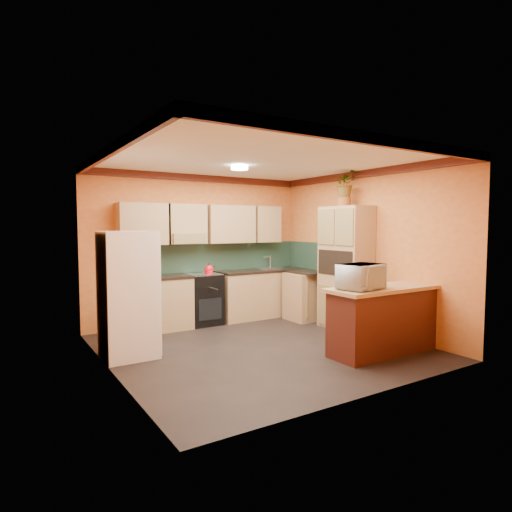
# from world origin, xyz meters

# --- Properties ---
(room_shell) EXTENTS (4.24, 4.24, 2.72)m
(room_shell) POSITION_xyz_m (0.02, 0.28, 2.09)
(room_shell) COLOR black
(room_shell) RESTS_ON ground
(base_cabinets_back) EXTENTS (3.65, 0.60, 0.88)m
(base_cabinets_back) POSITION_xyz_m (0.55, 1.80, 0.44)
(base_cabinets_back) COLOR tan
(base_cabinets_back) RESTS_ON ground
(countertop_back) EXTENTS (3.65, 0.62, 0.04)m
(countertop_back) POSITION_xyz_m (0.55, 1.80, 0.90)
(countertop_back) COLOR black
(countertop_back) RESTS_ON base_cabinets_back
(stove) EXTENTS (0.58, 0.58, 0.91)m
(stove) POSITION_xyz_m (-0.07, 1.80, 0.46)
(stove) COLOR black
(stove) RESTS_ON ground
(kettle) EXTENTS (0.19, 0.19, 0.18)m
(kettle) POSITION_xyz_m (0.03, 1.75, 1.00)
(kettle) COLOR red
(kettle) RESTS_ON stove
(sink) EXTENTS (0.48, 0.40, 0.03)m
(sink) POSITION_xyz_m (1.33, 1.80, 0.94)
(sink) COLOR silver
(sink) RESTS_ON countertop_back
(base_cabinets_right) EXTENTS (0.60, 0.80, 0.88)m
(base_cabinets_right) POSITION_xyz_m (1.80, 1.11, 0.44)
(base_cabinets_right) COLOR tan
(base_cabinets_right) RESTS_ON ground
(countertop_right) EXTENTS (0.62, 0.80, 0.04)m
(countertop_right) POSITION_xyz_m (1.80, 1.11, 0.90)
(countertop_right) COLOR black
(countertop_right) RESTS_ON base_cabinets_right
(fridge) EXTENTS (0.68, 0.66, 1.70)m
(fridge) POSITION_xyz_m (-1.75, 0.57, 0.85)
(fridge) COLOR white
(fridge) RESTS_ON ground
(pantry) EXTENTS (0.48, 0.90, 2.10)m
(pantry) POSITION_xyz_m (1.85, 0.19, 1.05)
(pantry) COLOR tan
(pantry) RESTS_ON ground
(fern_pot) EXTENTS (0.22, 0.22, 0.16)m
(fern_pot) POSITION_xyz_m (1.85, 0.24, 2.18)
(fern_pot) COLOR brown
(fern_pot) RESTS_ON pantry
(fern) EXTENTS (0.50, 0.47, 0.45)m
(fern) POSITION_xyz_m (1.85, 0.24, 2.49)
(fern) COLOR tan
(fern) RESTS_ON fern_pot
(breakfast_bar) EXTENTS (1.80, 0.55, 0.88)m
(breakfast_bar) POSITION_xyz_m (1.39, -1.13, 0.44)
(breakfast_bar) COLOR #4E2312
(breakfast_bar) RESTS_ON ground
(bar_top) EXTENTS (1.90, 0.65, 0.05)m
(bar_top) POSITION_xyz_m (1.39, -1.13, 0.91)
(bar_top) COLOR tan
(bar_top) RESTS_ON breakfast_bar
(microwave) EXTENTS (0.68, 0.52, 0.34)m
(microwave) POSITION_xyz_m (0.86, -1.13, 1.10)
(microwave) COLOR white
(microwave) RESTS_ON bar_top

